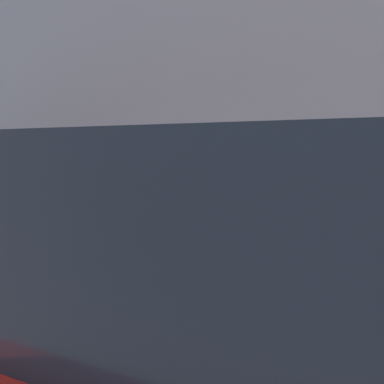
# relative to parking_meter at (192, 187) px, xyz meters

# --- Properties ---
(sidewalk) EXTENTS (24.00, 2.80, 0.10)m
(sidewalk) POSITION_rel_parking_meter_xyz_m (0.24, 1.05, -1.09)
(sidewalk) COLOR #BCB7AD
(sidewalk) RESTS_ON ground_plane
(building_facade) EXTENTS (24.00, 0.30, 4.89)m
(building_facade) POSITION_rel_parking_meter_xyz_m (0.24, 3.29, 1.31)
(building_facade) COLOR gray
(building_facade) RESTS_ON ground_plane
(parking_meter) EXTENTS (0.22, 0.16, 1.41)m
(parking_meter) POSITION_rel_parking_meter_xyz_m (0.00, 0.00, 0.00)
(parking_meter) COLOR #2D2D30
(parking_meter) RESTS_ON sidewalk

